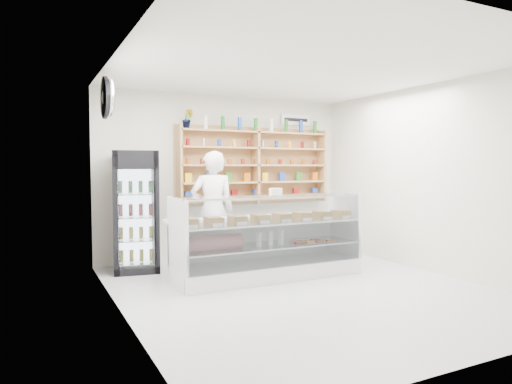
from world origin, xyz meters
TOP-DOWN VIEW (x-y plane):
  - room at (0.00, 0.00)m, footprint 5.00×5.00m
  - display_counter at (-0.09, 0.77)m, footprint 2.70×0.81m
  - shop_worker at (-0.61, 1.59)m, footprint 0.74×0.57m
  - drinks_cooler at (-1.68, 2.01)m, footprint 0.75×0.73m
  - wall_shelving at (0.50, 2.34)m, footprint 2.84×0.28m
  - potted_plant at (-0.75, 2.34)m, footprint 0.21×0.19m
  - security_mirror at (-2.17, 1.20)m, footprint 0.15×0.50m
  - wall_sign at (1.40, 2.47)m, footprint 0.62×0.03m

SIDE VIEW (x-z plane):
  - display_counter at x=-0.09m, z-range -0.26..0.92m
  - shop_worker at x=-0.61m, z-range 0.00..1.81m
  - drinks_cooler at x=-1.68m, z-range 0.00..1.81m
  - room at x=0.00m, z-range -1.10..3.90m
  - wall_shelving at x=0.50m, z-range 0.93..2.26m
  - potted_plant at x=-0.75m, z-range 2.20..2.51m
  - security_mirror at x=-2.17m, z-range 2.20..2.70m
  - wall_sign at x=1.40m, z-range 2.35..2.55m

